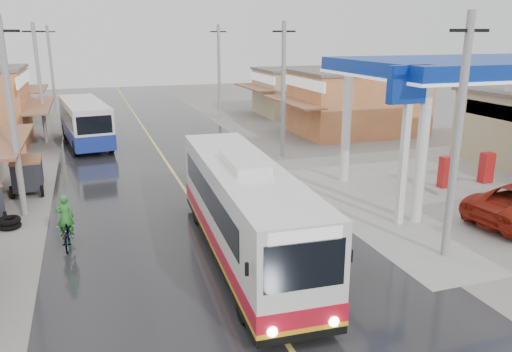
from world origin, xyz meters
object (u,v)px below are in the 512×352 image
object	(u,v)px
tyre_stack	(10,223)
cyclist	(67,229)
tricycle_near	(27,173)
coach_bus	(244,210)
second_bus	(85,122)

from	to	relation	value
tyre_stack	cyclist	bearing A→B (deg)	-49.60
cyclist	tyre_stack	bearing A→B (deg)	131.34
cyclist	tricycle_near	distance (m)	7.47
coach_bus	tyre_stack	distance (m)	9.64
tyre_stack	second_bus	bearing A→B (deg)	78.42
coach_bus	tricycle_near	world-z (taller)	coach_bus
coach_bus	second_bus	xyz separation A→B (m)	(-4.86, 20.14, -0.09)
second_bus	cyclist	world-z (taller)	second_bus
coach_bus	second_bus	world-z (taller)	coach_bus
second_bus	tyre_stack	xyz separation A→B (m)	(-3.03, -14.81, -1.36)
coach_bus	second_bus	size ratio (longest dim) A/B	1.23
coach_bus	cyclist	size ratio (longest dim) A/B	5.60
tyre_stack	tricycle_near	bearing A→B (deg)	86.27
tricycle_near	tyre_stack	size ratio (longest dim) A/B	2.58
coach_bus	second_bus	distance (m)	20.72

